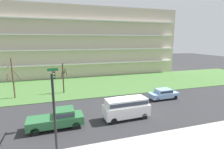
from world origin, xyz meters
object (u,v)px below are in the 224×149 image
object	(u,v)px
tree_far_left	(13,78)
tree_left	(63,78)
pickup_green_center_left	(58,118)
van_white_center_right	(126,107)
traffic_signal_mast	(54,95)
sedan_blue_near_left	(163,93)

from	to	relation	value
tree_far_left	tree_left	xyz separation A→B (m)	(7.29, 0.57, -0.55)
pickup_green_center_left	van_white_center_right	bearing A→B (deg)	-1.52
tree_left	pickup_green_center_left	bearing A→B (deg)	-94.84
tree_left	traffic_signal_mast	bearing A→B (deg)	-94.53
tree_left	traffic_signal_mast	size ratio (longest dim) A/B	0.78
pickup_green_center_left	tree_left	bearing A→B (deg)	83.69
van_white_center_right	traffic_signal_mast	distance (m)	8.58
sedan_blue_near_left	traffic_signal_mast	size ratio (longest dim) A/B	0.69
tree_far_left	pickup_green_center_left	size ratio (longest dim) A/B	1.13
traffic_signal_mast	van_white_center_right	bearing A→B (deg)	20.98
tree_left	van_white_center_right	distance (m)	13.70
sedan_blue_near_left	pickup_green_center_left	size ratio (longest dim) A/B	0.82
tree_far_left	traffic_signal_mast	xyz separation A→B (m)	(6.10, -14.40, 1.18)
sedan_blue_near_left	traffic_signal_mast	distance (m)	17.38
tree_far_left	sedan_blue_near_left	distance (m)	22.69
tree_far_left	sedan_blue_near_left	xyz separation A→B (m)	(21.44, -7.03, -2.34)
van_white_center_right	traffic_signal_mast	world-z (taller)	traffic_signal_mast
tree_far_left	tree_left	bearing A→B (deg)	4.43
pickup_green_center_left	traffic_signal_mast	size ratio (longest dim) A/B	0.85
tree_left	van_white_center_right	bearing A→B (deg)	-62.43
sedan_blue_near_left	van_white_center_right	distance (m)	9.05
tree_far_left	traffic_signal_mast	size ratio (longest dim) A/B	0.96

